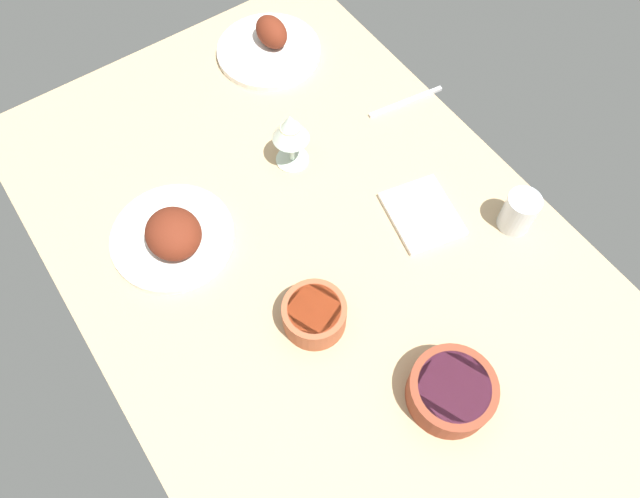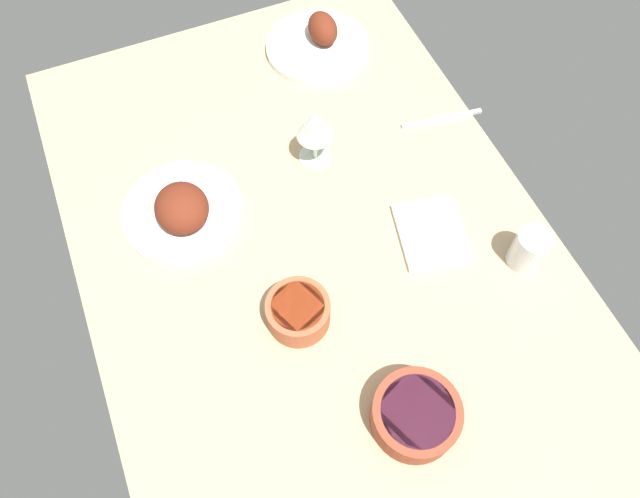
{
  "view_description": "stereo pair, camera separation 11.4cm",
  "coord_description": "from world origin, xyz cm",
  "px_view_note": "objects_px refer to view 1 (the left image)",
  "views": [
    {
      "loc": [
        -44.42,
        30.94,
        106.02
      ],
      "look_at": [
        0.0,
        0.0,
        6.0
      ],
      "focal_mm": 33.29,
      "sensor_mm": 36.0,
      "label": 1
    },
    {
      "loc": [
        -49.9,
        20.98,
        106.02
      ],
      "look_at": [
        0.0,
        0.0,
        6.0
      ],
      "focal_mm": 33.29,
      "sensor_mm": 36.0,
      "label": 2
    }
  ],
  "objects_px": {
    "water_tumbler": "(519,212)",
    "folded_napkin": "(422,214)",
    "plate_near_viewer": "(270,45)",
    "bowl_sauce": "(314,314)",
    "bowl_onions": "(451,391)",
    "plate_far_side": "(173,236)",
    "fork_loose": "(406,102)",
    "wine_glass": "(290,130)"
  },
  "relations": [
    {
      "from": "water_tumbler",
      "to": "folded_napkin",
      "type": "relative_size",
      "value": 0.57
    },
    {
      "from": "plate_near_viewer",
      "to": "bowl_sauce",
      "type": "xyz_separation_m",
      "value": [
        -0.63,
        0.3,
        0.01
      ]
    },
    {
      "from": "bowl_onions",
      "to": "folded_napkin",
      "type": "bearing_deg",
      "value": -32.59
    },
    {
      "from": "water_tumbler",
      "to": "folded_napkin",
      "type": "distance_m",
      "value": 0.19
    },
    {
      "from": "plate_far_side",
      "to": "bowl_sauce",
      "type": "relative_size",
      "value": 2.08
    },
    {
      "from": "folded_napkin",
      "to": "plate_near_viewer",
      "type": "bearing_deg",
      "value": 0.42
    },
    {
      "from": "bowl_onions",
      "to": "water_tumbler",
      "type": "bearing_deg",
      "value": -60.44
    },
    {
      "from": "water_tumbler",
      "to": "fork_loose",
      "type": "height_order",
      "value": "water_tumbler"
    },
    {
      "from": "fork_loose",
      "to": "bowl_sauce",
      "type": "bearing_deg",
      "value": 42.41
    },
    {
      "from": "wine_glass",
      "to": "water_tumbler",
      "type": "relative_size",
      "value": 1.61
    },
    {
      "from": "plate_far_side",
      "to": "folded_napkin",
      "type": "bearing_deg",
      "value": -117.36
    },
    {
      "from": "bowl_onions",
      "to": "bowl_sauce",
      "type": "height_order",
      "value": "bowl_onions"
    },
    {
      "from": "plate_near_viewer",
      "to": "fork_loose",
      "type": "xyz_separation_m",
      "value": [
        -0.31,
        -0.16,
        -0.02
      ]
    },
    {
      "from": "water_tumbler",
      "to": "fork_loose",
      "type": "xyz_separation_m",
      "value": [
        0.37,
        -0.02,
        -0.04
      ]
    },
    {
      "from": "plate_near_viewer",
      "to": "wine_glass",
      "type": "bearing_deg",
      "value": 155.78
    },
    {
      "from": "fork_loose",
      "to": "folded_napkin",
      "type": "bearing_deg",
      "value": 65.91
    },
    {
      "from": "plate_far_side",
      "to": "bowl_onions",
      "type": "height_order",
      "value": "plate_far_side"
    },
    {
      "from": "folded_napkin",
      "to": "bowl_onions",
      "type": "bearing_deg",
      "value": 147.41
    },
    {
      "from": "fork_loose",
      "to": "plate_far_side",
      "type": "bearing_deg",
      "value": 10.84
    },
    {
      "from": "plate_far_side",
      "to": "wine_glass",
      "type": "height_order",
      "value": "wine_glass"
    },
    {
      "from": "plate_near_viewer",
      "to": "bowl_sauce",
      "type": "distance_m",
      "value": 0.7
    },
    {
      "from": "bowl_onions",
      "to": "water_tumbler",
      "type": "relative_size",
      "value": 1.7
    },
    {
      "from": "plate_far_side",
      "to": "bowl_onions",
      "type": "xyz_separation_m",
      "value": [
        -0.54,
        -0.24,
        0.0
      ]
    },
    {
      "from": "plate_near_viewer",
      "to": "folded_napkin",
      "type": "bearing_deg",
      "value": -179.58
    },
    {
      "from": "plate_near_viewer",
      "to": "water_tumbler",
      "type": "height_order",
      "value": "water_tumbler"
    },
    {
      "from": "plate_far_side",
      "to": "bowl_sauce",
      "type": "height_order",
      "value": "plate_far_side"
    },
    {
      "from": "plate_near_viewer",
      "to": "water_tumbler",
      "type": "bearing_deg",
      "value": -168.24
    },
    {
      "from": "plate_far_side",
      "to": "bowl_sauce",
      "type": "xyz_separation_m",
      "value": [
        -0.29,
        -0.13,
        0.0
      ]
    },
    {
      "from": "folded_napkin",
      "to": "fork_loose",
      "type": "distance_m",
      "value": 0.3
    },
    {
      "from": "folded_napkin",
      "to": "water_tumbler",
      "type": "bearing_deg",
      "value": -130.77
    },
    {
      "from": "bowl_onions",
      "to": "wine_glass",
      "type": "distance_m",
      "value": 0.58
    },
    {
      "from": "bowl_sauce",
      "to": "folded_napkin",
      "type": "relative_size",
      "value": 0.77
    },
    {
      "from": "wine_glass",
      "to": "water_tumbler",
      "type": "bearing_deg",
      "value": -144.31
    },
    {
      "from": "bowl_onions",
      "to": "water_tumbler",
      "type": "distance_m",
      "value": 0.39
    },
    {
      "from": "bowl_sauce",
      "to": "fork_loose",
      "type": "xyz_separation_m",
      "value": [
        0.32,
        -0.47,
        -0.03
      ]
    },
    {
      "from": "bowl_onions",
      "to": "fork_loose",
      "type": "xyz_separation_m",
      "value": [
        0.56,
        -0.36,
        -0.03
      ]
    },
    {
      "from": "bowl_onions",
      "to": "bowl_sauce",
      "type": "relative_size",
      "value": 1.27
    },
    {
      "from": "bowl_onions",
      "to": "plate_far_side",
      "type": "bearing_deg",
      "value": 24.16
    },
    {
      "from": "bowl_sauce",
      "to": "plate_far_side",
      "type": "bearing_deg",
      "value": 24.16
    },
    {
      "from": "plate_near_viewer",
      "to": "wine_glass",
      "type": "height_order",
      "value": "wine_glass"
    },
    {
      "from": "bowl_sauce",
      "to": "water_tumbler",
      "type": "distance_m",
      "value": 0.45
    },
    {
      "from": "bowl_onions",
      "to": "folded_napkin",
      "type": "xyz_separation_m",
      "value": [
        0.31,
        -0.2,
        -0.03
      ]
    }
  ]
}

